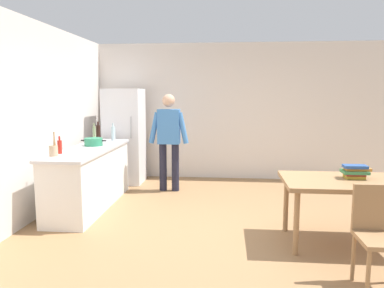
{
  "coord_description": "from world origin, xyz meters",
  "views": [
    {
      "loc": [
        0.05,
        -4.51,
        1.71
      ],
      "look_at": [
        -0.47,
        1.0,
        0.96
      ],
      "focal_mm": 34.69,
      "sensor_mm": 36.0,
      "label": 1
    }
  ],
  "objects_px": {
    "person": "(169,136)",
    "bottle_wine_dark": "(98,133)",
    "cooking_pot": "(94,142)",
    "refrigerator": "(124,136)",
    "bottle_sauce_red": "(60,147)",
    "bottle_water_clear": "(113,133)",
    "utensil_jar": "(54,150)",
    "bottle_vinegar_tall": "(94,134)",
    "book_stack": "(355,171)",
    "chair": "(380,229)",
    "dining_table": "(346,186)"
  },
  "relations": [
    {
      "from": "person",
      "to": "bottle_wine_dark",
      "type": "xyz_separation_m",
      "value": [
        -1.17,
        -0.27,
        0.07
      ]
    },
    {
      "from": "cooking_pot",
      "to": "bottle_wine_dark",
      "type": "xyz_separation_m",
      "value": [
        -0.1,
        0.51,
        0.09
      ]
    },
    {
      "from": "refrigerator",
      "to": "bottle_wine_dark",
      "type": "xyz_separation_m",
      "value": [
        -0.22,
        -0.82,
        0.15
      ]
    },
    {
      "from": "bottle_sauce_red",
      "to": "bottle_water_clear",
      "type": "bearing_deg",
      "value": 78.53
    },
    {
      "from": "refrigerator",
      "to": "utensil_jar",
      "type": "xyz_separation_m",
      "value": [
        -0.29,
        -2.34,
        0.08
      ]
    },
    {
      "from": "bottle_vinegar_tall",
      "to": "book_stack",
      "type": "distance_m",
      "value": 4.04
    },
    {
      "from": "chair",
      "to": "bottle_water_clear",
      "type": "xyz_separation_m",
      "value": [
        -3.31,
        2.99,
        0.49
      ]
    },
    {
      "from": "bottle_water_clear",
      "to": "bottle_wine_dark",
      "type": "relative_size",
      "value": 0.88
    },
    {
      "from": "dining_table",
      "to": "utensil_jar",
      "type": "bearing_deg",
      "value": 174.2
    },
    {
      "from": "dining_table",
      "to": "bottle_vinegar_tall",
      "type": "bearing_deg",
      "value": 153.51
    },
    {
      "from": "dining_table",
      "to": "utensil_jar",
      "type": "xyz_separation_m",
      "value": [
        -3.59,
        0.36,
        0.31
      ]
    },
    {
      "from": "bottle_vinegar_tall",
      "to": "book_stack",
      "type": "relative_size",
      "value": 1.04
    },
    {
      "from": "bottle_water_clear",
      "to": "book_stack",
      "type": "relative_size",
      "value": 0.98
    },
    {
      "from": "cooking_pot",
      "to": "bottle_vinegar_tall",
      "type": "xyz_separation_m",
      "value": [
        -0.13,
        0.4,
        0.08
      ]
    },
    {
      "from": "utensil_jar",
      "to": "bottle_wine_dark",
      "type": "distance_m",
      "value": 1.52
    },
    {
      "from": "person",
      "to": "dining_table",
      "type": "relative_size",
      "value": 1.21
    },
    {
      "from": "bottle_water_clear",
      "to": "bottle_sauce_red",
      "type": "height_order",
      "value": "bottle_water_clear"
    },
    {
      "from": "utensil_jar",
      "to": "bottle_water_clear",
      "type": "distance_m",
      "value": 1.68
    },
    {
      "from": "chair",
      "to": "bottle_sauce_red",
      "type": "xyz_separation_m",
      "value": [
        -3.6,
        1.54,
        0.46
      ]
    },
    {
      "from": "cooking_pot",
      "to": "utensil_jar",
      "type": "xyz_separation_m",
      "value": [
        -0.17,
        -1.01,
        0.02
      ]
    },
    {
      "from": "person",
      "to": "bottle_water_clear",
      "type": "distance_m",
      "value": 0.97
    },
    {
      "from": "dining_table",
      "to": "bottle_water_clear",
      "type": "relative_size",
      "value": 4.67
    },
    {
      "from": "dining_table",
      "to": "cooking_pot",
      "type": "distance_m",
      "value": 3.7
    },
    {
      "from": "person",
      "to": "bottle_vinegar_tall",
      "type": "xyz_separation_m",
      "value": [
        -1.2,
        -0.38,
        0.06
      ]
    },
    {
      "from": "refrigerator",
      "to": "bottle_water_clear",
      "type": "xyz_separation_m",
      "value": [
        -0.01,
        -0.68,
        0.13
      ]
    },
    {
      "from": "dining_table",
      "to": "chair",
      "type": "relative_size",
      "value": 1.54
    },
    {
      "from": "chair",
      "to": "bottle_sauce_red",
      "type": "distance_m",
      "value": 3.94
    },
    {
      "from": "refrigerator",
      "to": "utensil_jar",
      "type": "distance_m",
      "value": 2.35
    },
    {
      "from": "person",
      "to": "chair",
      "type": "distance_m",
      "value": 3.93
    },
    {
      "from": "bottle_sauce_red",
      "to": "book_stack",
      "type": "relative_size",
      "value": 0.78
    },
    {
      "from": "utensil_jar",
      "to": "bottle_water_clear",
      "type": "relative_size",
      "value": 1.07
    },
    {
      "from": "refrigerator",
      "to": "cooking_pot",
      "type": "bearing_deg",
      "value": -95.23
    },
    {
      "from": "chair",
      "to": "cooking_pot",
      "type": "bearing_deg",
      "value": 142.49
    },
    {
      "from": "person",
      "to": "dining_table",
      "type": "bearing_deg",
      "value": -42.41
    },
    {
      "from": "utensil_jar",
      "to": "bottle_water_clear",
      "type": "bearing_deg",
      "value": 80.31
    },
    {
      "from": "bottle_water_clear",
      "to": "refrigerator",
      "type": "bearing_deg",
      "value": 89.54
    },
    {
      "from": "cooking_pot",
      "to": "bottle_vinegar_tall",
      "type": "height_order",
      "value": "bottle_vinegar_tall"
    },
    {
      "from": "bottle_water_clear",
      "to": "chair",
      "type": "bearing_deg",
      "value": -42.1
    },
    {
      "from": "bottle_vinegar_tall",
      "to": "bottle_water_clear",
      "type": "bearing_deg",
      "value": 45.3
    },
    {
      "from": "chair",
      "to": "utensil_jar",
      "type": "distance_m",
      "value": 3.85
    },
    {
      "from": "bottle_sauce_red",
      "to": "cooking_pot",
      "type": "bearing_deg",
      "value": 77.49
    },
    {
      "from": "bottle_water_clear",
      "to": "bottle_sauce_red",
      "type": "relative_size",
      "value": 1.25
    },
    {
      "from": "refrigerator",
      "to": "dining_table",
      "type": "bearing_deg",
      "value": -39.29
    },
    {
      "from": "refrigerator",
      "to": "bottle_vinegar_tall",
      "type": "bearing_deg",
      "value": -105.11
    },
    {
      "from": "dining_table",
      "to": "bottle_water_clear",
      "type": "distance_m",
      "value": 3.89
    },
    {
      "from": "refrigerator",
      "to": "bottle_water_clear",
      "type": "bearing_deg",
      "value": -90.46
    },
    {
      "from": "cooking_pot",
      "to": "bottle_sauce_red",
      "type": "relative_size",
      "value": 1.67
    },
    {
      "from": "cooking_pot",
      "to": "bottle_vinegar_tall",
      "type": "bearing_deg",
      "value": 107.98
    },
    {
      "from": "bottle_vinegar_tall",
      "to": "bottle_sauce_red",
      "type": "height_order",
      "value": "bottle_vinegar_tall"
    },
    {
      "from": "refrigerator",
      "to": "chair",
      "type": "xyz_separation_m",
      "value": [
        3.3,
        -3.67,
        -0.37
      ]
    }
  ]
}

